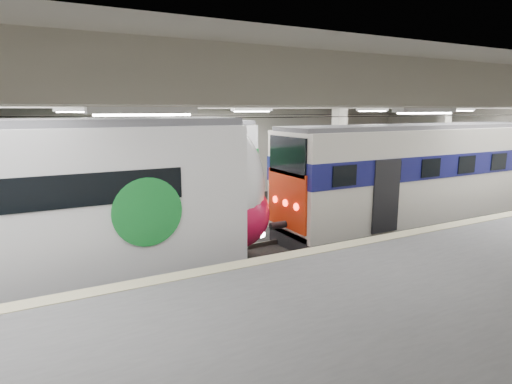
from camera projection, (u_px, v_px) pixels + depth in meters
station_hall at (308, 166)px, 13.14m from camera, size 36.00×24.00×5.75m
modern_emu at (43, 210)px, 11.41m from camera, size 14.77×3.05×4.72m
older_rer at (418, 174)px, 17.99m from camera, size 13.16×2.90×4.35m
far_train at (84, 177)px, 16.95m from camera, size 14.13×3.43×4.48m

